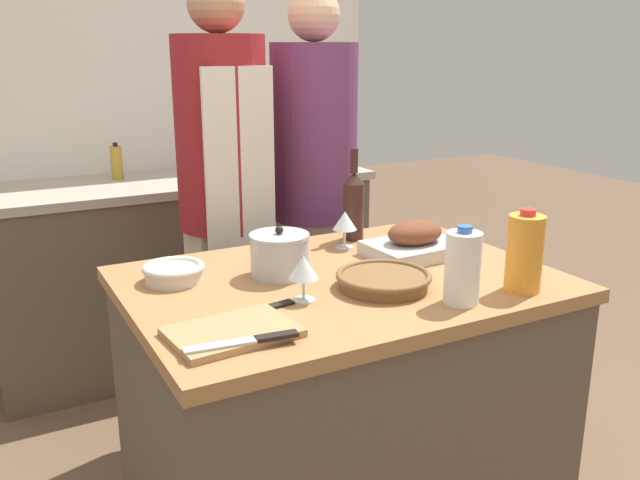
{
  "coord_description": "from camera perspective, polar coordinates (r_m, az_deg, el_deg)",
  "views": [
    {
      "loc": [
        -0.93,
        -1.6,
        1.54
      ],
      "look_at": [
        0.0,
        0.13,
        0.98
      ],
      "focal_mm": 38.0,
      "sensor_mm": 36.0,
      "label": 1
    }
  ],
  "objects": [
    {
      "name": "condiment_bottle_tall",
      "position": [
        3.38,
        -16.76,
        6.27
      ],
      "size": [
        0.05,
        0.05,
        0.18
      ],
      "color": "#B28E2D",
      "rests_on": "back_counter"
    },
    {
      "name": "cutting_board",
      "position": [
        1.59,
        -7.4,
        -7.71
      ],
      "size": [
        0.3,
        0.22,
        0.02
      ],
      "color": "#AD7F51",
      "rests_on": "kitchen_island"
    },
    {
      "name": "stand_mixer",
      "position": [
        3.56,
        -4.91,
        8.09
      ],
      "size": [
        0.18,
        0.14,
        0.31
      ],
      "color": "silver",
      "rests_on": "back_counter"
    },
    {
      "name": "condiment_bottle_short",
      "position": [
        3.49,
        -8.18,
        7.15
      ],
      "size": [
        0.06,
        0.06,
        0.19
      ],
      "color": "maroon",
      "rests_on": "back_counter"
    },
    {
      "name": "wine_glass_right",
      "position": [
        2.22,
        2.1,
        1.56
      ],
      "size": [
        0.08,
        0.08,
        0.12
      ],
      "color": "silver",
      "rests_on": "kitchen_island"
    },
    {
      "name": "person_cook_guest",
      "position": [
        2.82,
        -0.49,
        4.48
      ],
      "size": [
        0.35,
        0.35,
        1.76
      ],
      "rotation": [
        0.0,
        0.0,
        0.15
      ],
      "color": "beige",
      "rests_on": "ground_plane"
    },
    {
      "name": "back_wall",
      "position": [
        3.65,
        -13.63,
        11.4
      ],
      "size": [
        2.36,
        0.1,
        2.55
      ],
      "color": "silver",
      "rests_on": "ground_plane"
    },
    {
      "name": "knife_paring",
      "position": [
        1.73,
        -4.77,
        -5.82
      ],
      "size": [
        0.19,
        0.06,
        0.01
      ],
      "color": "#B7B7BC",
      "rests_on": "kitchen_island"
    },
    {
      "name": "kitchen_island",
      "position": [
        2.15,
        1.69,
        -14.53
      ],
      "size": [
        1.21,
        0.87,
        0.9
      ],
      "color": "brown",
      "rests_on": "ground_plane"
    },
    {
      "name": "wine_bottle_green",
      "position": [
        2.32,
        2.85,
        3.04
      ],
      "size": [
        0.07,
        0.07,
        0.32
      ],
      "color": "#381E19",
      "rests_on": "kitchen_island"
    },
    {
      "name": "wine_glass_left",
      "position": [
        1.76,
        -1.4,
        -2.42
      ],
      "size": [
        0.08,
        0.08,
        0.12
      ],
      "color": "silver",
      "rests_on": "kitchen_island"
    },
    {
      "name": "knife_chef",
      "position": [
        1.51,
        -6.24,
        -8.45
      ],
      "size": [
        0.26,
        0.06,
        0.01
      ],
      "color": "#B7B7BC",
      "rests_on": "cutting_board"
    },
    {
      "name": "juice_jug",
      "position": [
        1.91,
        16.85,
        -1.05
      ],
      "size": [
        0.1,
        0.1,
        0.23
      ],
      "color": "orange",
      "rests_on": "kitchen_island"
    },
    {
      "name": "roasting_pan",
      "position": [
        2.17,
        7.97,
        -0.22
      ],
      "size": [
        0.3,
        0.23,
        0.12
      ],
      "color": "#BCBCC1",
      "rests_on": "kitchen_island"
    },
    {
      "name": "person_cook_aproned",
      "position": [
        2.63,
        -8.08,
        3.94
      ],
      "size": [
        0.34,
        0.35,
        1.79
      ],
      "rotation": [
        0.0,
        0.0,
        0.05
      ],
      "color": "beige",
      "rests_on": "ground_plane"
    },
    {
      "name": "milk_jug",
      "position": [
        1.78,
        11.92,
        -2.28
      ],
      "size": [
        0.09,
        0.09,
        0.21
      ],
      "color": "white",
      "rests_on": "kitchen_island"
    },
    {
      "name": "wicker_basket",
      "position": [
        1.88,
        5.37,
        -3.33
      ],
      "size": [
        0.27,
        0.27,
        0.04
      ],
      "color": "brown",
      "rests_on": "kitchen_island"
    },
    {
      "name": "mixing_bowl",
      "position": [
        1.96,
        -12.22,
        -2.65
      ],
      "size": [
        0.18,
        0.18,
        0.05
      ],
      "color": "beige",
      "rests_on": "kitchen_island"
    },
    {
      "name": "back_counter",
      "position": [
        3.47,
        -11.26,
        -2.36
      ],
      "size": [
        1.86,
        0.6,
        0.93
      ],
      "color": "brown",
      "rests_on": "ground_plane"
    },
    {
      "name": "stock_pot",
      "position": [
        1.96,
        -3.42,
        -1.25
      ],
      "size": [
        0.17,
        0.17,
        0.15
      ],
      "color": "#B7B7BC",
      "rests_on": "kitchen_island"
    }
  ]
}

